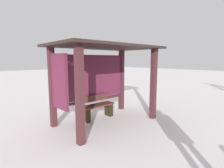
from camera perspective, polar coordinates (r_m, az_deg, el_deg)
The scene contains 3 objects.
ground_plane at distance 5.41m, azimuth -1.84°, elevation -12.14°, with size 60.00×60.00×0.00m, color white.
bus_shelter at distance 5.20m, azimuth -4.58°, elevation 5.33°, with size 3.15×1.93×2.25m.
bench_left_inside at distance 5.64m, azimuth -4.71°, elevation -7.70°, with size 1.09×0.36×0.73m.
Camera 1 is at (-3.24, -3.92, 1.85)m, focal length 28.18 mm.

